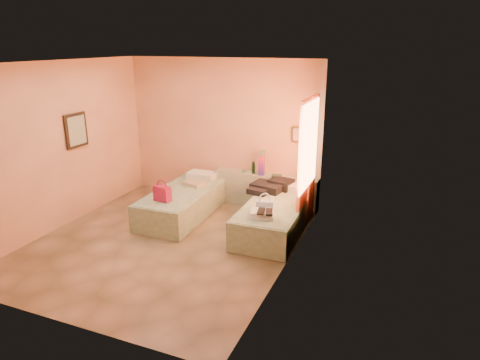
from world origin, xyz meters
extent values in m
plane|color=#A18361|center=(0.00, 0.00, 0.00)|extent=(4.50, 4.50, 0.00)
cube|color=#FBB585|center=(0.00, 2.25, 1.40)|extent=(4.00, 0.02, 2.80)
cube|color=#FBB585|center=(-2.00, 0.00, 1.40)|extent=(0.02, 4.50, 2.80)
cube|color=#FBB585|center=(2.00, 0.00, 1.40)|extent=(0.02, 4.50, 2.80)
cube|color=silver|center=(0.00, 0.00, 2.80)|extent=(4.00, 4.50, 0.02)
cube|color=beige|center=(1.98, 1.25, 1.50)|extent=(0.02, 1.10, 1.40)
cube|color=#FF6D3C|center=(1.94, 1.10, 1.15)|extent=(0.05, 0.55, 2.20)
cube|color=#FF6D3C|center=(1.94, 1.70, 1.15)|extent=(0.05, 0.45, 2.20)
cube|color=black|center=(-1.97, 0.40, 1.60)|extent=(0.04, 0.50, 0.60)
cube|color=#A88A38|center=(1.55, 2.22, 1.45)|extent=(0.25, 0.04, 0.30)
cube|color=#A6AC8D|center=(0.98, 2.10, 0.33)|extent=(2.05, 0.30, 0.65)
cube|color=#A5C09B|center=(-0.27, 1.05, 0.25)|extent=(0.94, 2.02, 0.50)
cube|color=#A5C09B|center=(1.50, 1.05, 0.25)|extent=(0.94, 2.02, 0.50)
cylinder|color=#153B21|center=(0.73, 2.06, 0.76)|extent=(0.08, 0.08, 0.23)
cube|color=#B31641|center=(0.91, 2.03, 0.88)|extent=(0.12, 0.12, 0.47)
cylinder|color=#539869|center=(0.53, 2.10, 0.66)|extent=(0.14, 0.14, 0.03)
cube|color=#23422D|center=(1.21, 2.03, 0.67)|extent=(0.21, 0.17, 0.03)
cube|color=white|center=(1.70, 2.05, 0.76)|extent=(0.20, 0.20, 0.23)
cube|color=#B31641|center=(-0.32, 0.47, 0.63)|extent=(0.30, 0.19, 0.26)
cube|color=tan|center=(-0.21, 1.41, 0.53)|extent=(0.43, 0.37, 0.06)
cube|color=black|center=(1.22, 1.62, 0.59)|extent=(0.65, 0.65, 0.18)
cube|color=#456AA6|center=(1.44, 0.67, 0.59)|extent=(0.29, 0.20, 0.17)
cube|color=white|center=(1.49, 0.43, 0.55)|extent=(0.42, 0.39, 0.10)
cube|color=black|center=(1.55, 0.38, 0.61)|extent=(0.26, 0.31, 0.03)
camera|label=1|loc=(3.47, -5.35, 3.08)|focal=32.00mm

